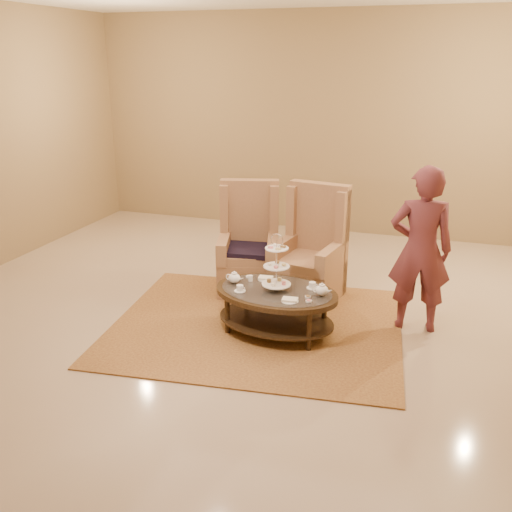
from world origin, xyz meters
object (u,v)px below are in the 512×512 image
(person, at_px, (421,250))
(armchair_right, at_px, (311,261))
(tea_table, at_px, (276,298))
(armchair_left, at_px, (249,254))

(person, bearing_deg, armchair_right, -28.85)
(tea_table, xyz_separation_m, person, (1.39, 0.59, 0.49))
(armchair_left, height_order, person, person)
(armchair_right, distance_m, person, 1.43)
(tea_table, bearing_deg, person, 29.47)
(armchair_left, bearing_deg, tea_table, -73.88)
(tea_table, xyz_separation_m, armchair_right, (0.12, 1.08, 0.06))
(person, bearing_deg, armchair_left, -21.66)
(armchair_left, distance_m, armchair_right, 0.80)
(armchair_left, xyz_separation_m, person, (2.07, -0.52, 0.43))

